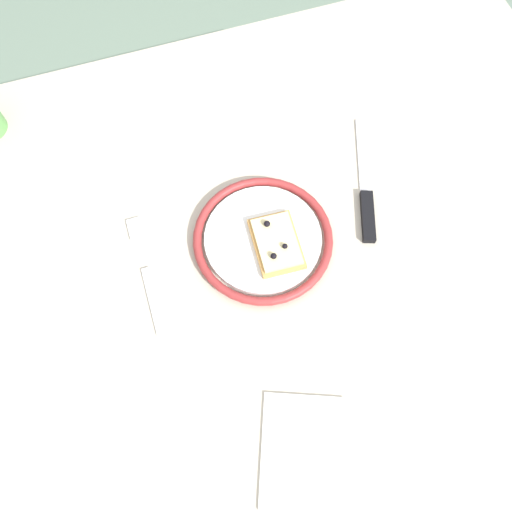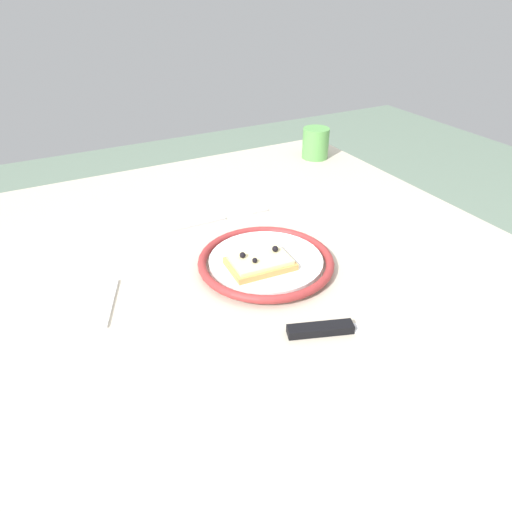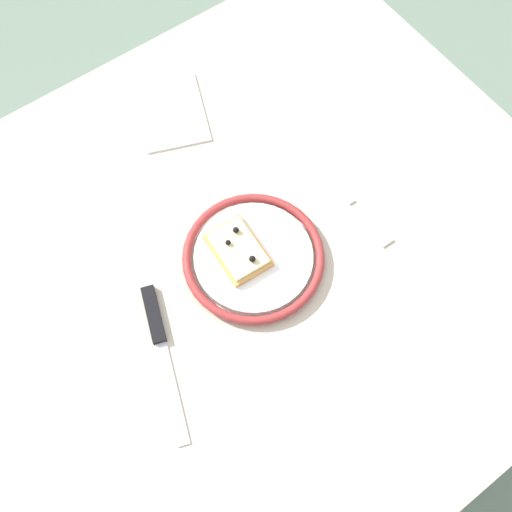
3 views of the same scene
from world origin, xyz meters
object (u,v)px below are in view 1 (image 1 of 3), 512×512
Objects in this scene: pizza_slice_near at (277,243)px; napkin at (303,451)px; knife at (366,199)px; fork at (146,272)px; dining_table at (293,257)px; plate at (263,239)px.

pizza_slice_near is 0.70× the size of napkin.
knife reaches higher than fork.
dining_table is at bearing 71.59° from napkin.
plate is 0.32m from napkin.
plate is at bearing 166.12° from dining_table.
plate reaches higher than knife.
knife is 1.16× the size of fork.
fork is (-0.19, 0.01, -0.01)m from plate.
pizza_slice_near is at bearing -170.52° from dining_table.
plate is 0.19m from knife.
dining_table is 11.12× the size of pizza_slice_near.
pizza_slice_near is at bearing -167.82° from knife.
napkin is (-0.23, -0.33, -0.00)m from knife.
dining_table is 5.23× the size of plate.
plate reaches higher than fork.
fork is at bearing 114.02° from napkin.
fork is at bearing 175.47° from dining_table.
dining_table is 0.33m from napkin.
knife is at bearing 12.91° from dining_table.
knife is 0.38m from fork.
napkin is at bearing -102.12° from pizza_slice_near.
plate is (-0.05, 0.01, 0.08)m from dining_table.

